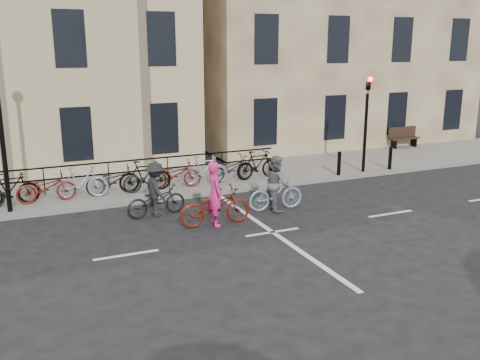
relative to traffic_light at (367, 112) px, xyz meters
name	(u,v)px	position (x,y,z in m)	size (l,w,h in m)	color
ground	(272,232)	(-6.20, -4.34, -2.45)	(120.00, 120.00, 0.00)	black
sidewalk	(88,191)	(-10.20, 1.66, -2.38)	(46.00, 4.00, 0.15)	slate
building_east	(313,20)	(2.80, 8.66, 3.70)	(14.00, 10.00, 12.00)	#957759
traffic_light	(367,112)	(0.00, 0.00, 0.00)	(0.18, 0.30, 3.90)	black
bollard_east	(339,163)	(-1.20, -0.09, -1.85)	(0.14, 0.14, 0.90)	black
bollard_west	(390,158)	(1.20, -0.09, -1.85)	(0.14, 0.14, 0.90)	black
bench	(403,136)	(4.80, 3.39, -1.78)	(1.60, 0.41, 0.97)	black
parked_bikes	(128,178)	(-9.02, 0.70, -1.81)	(11.45, 1.23, 1.05)	black
cyclist_pink	(215,203)	(-7.40, -3.13, -1.82)	(2.09, 0.80, 1.84)	maroon
cyclist_grey	(276,188)	(-5.18, -2.58, -1.76)	(1.80, 0.87, 1.71)	#87A0B1
cyclist_dark	(156,195)	(-8.70, -1.65, -1.81)	(1.90, 1.13, 1.63)	black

